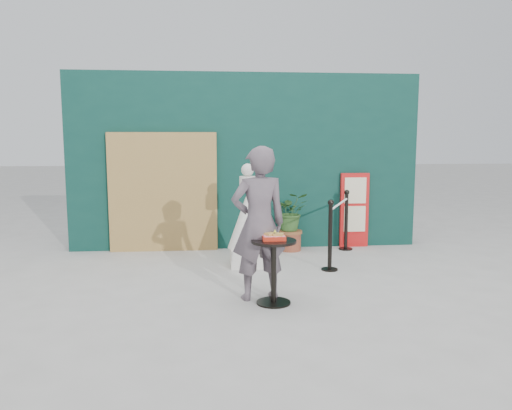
{
  "coord_description": "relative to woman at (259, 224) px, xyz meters",
  "views": [
    {
      "loc": [
        -0.64,
        -5.49,
        1.9
      ],
      "look_at": [
        0.0,
        1.2,
        1.0
      ],
      "focal_mm": 35.0,
      "sensor_mm": 36.0,
      "label": 1
    }
  ],
  "objects": [
    {
      "name": "back_wall",
      "position": [
        0.06,
        2.9,
        0.59
      ],
      "size": [
        6.0,
        0.3,
        3.0
      ],
      "primitive_type": "cube",
      "color": "#0B322C",
      "rests_on": "ground"
    },
    {
      "name": "cafe_table",
      "position": [
        0.15,
        -0.2,
        -0.41
      ],
      "size": [
        0.52,
        0.52,
        0.75
      ],
      "color": "black",
      "rests_on": "ground"
    },
    {
      "name": "ground",
      "position": [
        0.06,
        -0.25,
        -0.91
      ],
      "size": [
        60.0,
        60.0,
        0.0
      ],
      "primitive_type": "plane",
      "color": "#ADAAA5",
      "rests_on": "ground"
    },
    {
      "name": "bamboo_fence",
      "position": [
        -1.34,
        2.69,
        0.09
      ],
      "size": [
        1.8,
        0.08,
        2.0
      ],
      "primitive_type": "cube",
      "color": "tan",
      "rests_on": "ground"
    },
    {
      "name": "stanchion_barrier",
      "position": [
        1.45,
        1.84,
        -0.41
      ],
      "size": [
        0.84,
        1.54,
        1.03
      ],
      "color": "black",
      "rests_on": "ground"
    },
    {
      "name": "food_basket",
      "position": [
        0.15,
        -0.19,
        -0.12
      ],
      "size": [
        0.26,
        0.19,
        0.11
      ],
      "color": "red",
      "rests_on": "cafe_table"
    },
    {
      "name": "statue",
      "position": [
        -0.01,
        1.56,
        -0.28
      ],
      "size": [
        0.6,
        0.6,
        1.53
      ],
      "color": "silver",
      "rests_on": "ground"
    },
    {
      "name": "menu_board",
      "position": [
        1.96,
        2.71,
        -0.26
      ],
      "size": [
        0.5,
        0.07,
        1.3
      ],
      "color": "red",
      "rests_on": "ground"
    },
    {
      "name": "woman",
      "position": [
        0.0,
        0.0,
        0.0
      ],
      "size": [
        0.73,
        0.55,
        1.82
      ],
      "primitive_type": "imported",
      "rotation": [
        0.0,
        0.0,
        3.33
      ],
      "color": "#65565F",
      "rests_on": "ground"
    },
    {
      "name": "planter",
      "position": [
        0.8,
        2.51,
        -0.33
      ],
      "size": [
        0.59,
        0.51,
        1.0
      ],
      "color": "brown",
      "rests_on": "ground"
    }
  ]
}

